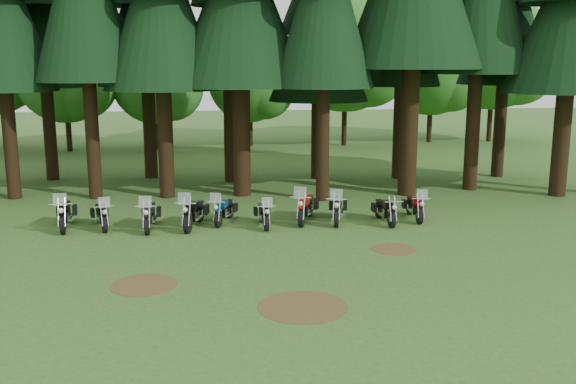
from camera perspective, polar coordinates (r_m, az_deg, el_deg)
name	(u,v)px	position (r m, az deg, el deg)	size (l,w,h in m)	color
ground	(253,259)	(19.44, -3.17, -5.93)	(120.00, 120.00, 0.00)	#2F571F
pine_back_4	(319,10)	(32.25, 2.76, 15.83)	(4.94, 4.94, 13.78)	black
decid_2	(69,75)	(44.33, -18.90, 9.79)	(6.72, 6.53, 8.40)	black
decid_3	(160,82)	(43.83, -11.35, 9.59)	(6.12, 5.95, 7.65)	black
decid_4	(254,83)	(44.94, -3.08, 9.65)	(5.93, 5.76, 7.41)	black
decid_5	(352,55)	(45.19, 5.67, 11.99)	(8.45, 8.21, 10.56)	black
decid_6	(437,70)	(48.20, 13.10, 10.49)	(7.06, 6.86, 8.82)	black
decid_7	(500,56)	(49.74, 18.34, 11.41)	(8.44, 8.20, 10.55)	black
dirt_patch_0	(144,285)	(17.63, -12.68, -8.04)	(1.80, 1.80, 0.01)	#4C3D1E
dirt_patch_1	(394,249)	(20.63, 9.38, -5.02)	(1.40, 1.40, 0.01)	#4C3D1E
dirt_patch_2	(303,307)	(15.77, 1.34, -10.14)	(2.20, 2.20, 0.01)	#4C3D1E
motorcycle_0	(65,215)	(24.05, -19.21, -1.92)	(0.59, 2.39, 1.50)	black
motorcycle_1	(101,216)	(23.75, -16.25, -2.05)	(0.86, 2.06, 1.31)	black
motorcycle_2	(150,216)	(23.13, -12.20, -2.11)	(0.42, 2.25, 1.42)	black
motorcycle_3	(194,214)	(23.10, -8.37, -1.93)	(0.84, 2.37, 1.50)	black
motorcycle_4	(224,211)	(23.66, -5.70, -1.69)	(0.91, 2.06, 1.32)	black
motorcycle_5	(264,215)	(23.05, -2.16, -2.04)	(0.40, 2.00, 1.26)	black
motorcycle_6	(306,208)	(23.71, 1.59, -1.43)	(1.04, 2.39, 1.53)	black
motorcycle_7	(337,209)	(23.71, 4.42, -1.52)	(0.79, 2.31, 1.45)	black
motorcycle_8	(385,211)	(23.80, 8.63, -1.70)	(0.34, 2.10, 0.85)	black
motorcycle_9	(415,208)	(24.52, 11.19, -1.37)	(0.42, 2.13, 1.34)	black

